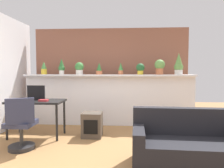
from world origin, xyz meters
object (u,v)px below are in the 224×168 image
at_px(potted_plant_1, 62,67).
at_px(potted_plant_7, 179,65).
at_px(potted_plant_2, 79,68).
at_px(potted_plant_5, 140,68).
at_px(office_chair, 21,128).
at_px(book_on_desk, 44,100).
at_px(potted_plant_3, 99,69).
at_px(desk, 37,104).
at_px(side_cube_shelf, 92,125).
at_px(tv_monitor, 36,93).
at_px(potted_plant_0, 44,68).
at_px(potted_plant_6, 160,66).
at_px(potted_plant_4, 121,68).
at_px(couch, 189,148).

bearing_deg(potted_plant_1, potted_plant_7, 0.29).
relative_size(potted_plant_2, potted_plant_5, 1.12).
xyz_separation_m(potted_plant_2, office_chair, (-0.62, -1.76, -1.03)).
bearing_deg(book_on_desk, potted_plant_3, 48.54).
bearing_deg(desk, side_cube_shelf, 3.62).
bearing_deg(tv_monitor, potted_plant_2, 52.41).
height_order(potted_plant_0, office_chair, potted_plant_0).
xyz_separation_m(potted_plant_0, potted_plant_2, (0.90, 0.00, -0.00)).
xyz_separation_m(potted_plant_7, side_cube_shelf, (-1.95, -0.93, -1.25)).
distance_m(potted_plant_0, potted_plant_5, 2.40).
bearing_deg(tv_monitor, desk, -64.40).
distance_m(potted_plant_0, office_chair, 2.05).
bearing_deg(desk, potted_plant_7, 18.04).
xyz_separation_m(potted_plant_0, potted_plant_7, (3.31, 0.00, 0.08)).
height_order(potted_plant_0, potted_plant_6, potted_plant_6).
xyz_separation_m(potted_plant_0, potted_plant_1, (0.45, -0.01, 0.03)).
bearing_deg(desk, potted_plant_2, 56.17).
xyz_separation_m(potted_plant_1, potted_plant_2, (0.44, 0.01, -0.03)).
bearing_deg(book_on_desk, potted_plant_2, 66.86).
relative_size(potted_plant_1, potted_plant_4, 1.33).
bearing_deg(potted_plant_1, potted_plant_3, -0.21).
distance_m(office_chair, side_cube_shelf, 1.37).
relative_size(potted_plant_1, potted_plant_3, 1.32).
distance_m(potted_plant_5, tv_monitor, 2.43).
distance_m(potted_plant_1, book_on_desk, 1.30).
height_order(potted_plant_2, tv_monitor, potted_plant_2).
height_order(book_on_desk, couch, couch).
xyz_separation_m(potted_plant_3, potted_plant_6, (1.47, 0.03, 0.06)).
relative_size(potted_plant_6, book_on_desk, 2.11).
bearing_deg(couch, office_chair, 170.11).
bearing_deg(potted_plant_7, desk, -161.96).
xyz_separation_m(potted_plant_1, couch, (2.47, -2.21, -1.17)).
distance_m(potted_plant_1, potted_plant_3, 0.94).
bearing_deg(desk, potted_plant_0, 102.69).
bearing_deg(book_on_desk, potted_plant_6, 24.81).
bearing_deg(potted_plant_7, potted_plant_2, -179.93).
xyz_separation_m(potted_plant_4, potted_plant_6, (0.94, -0.00, 0.05)).
bearing_deg(book_on_desk, couch, -23.72).
xyz_separation_m(potted_plant_3, potted_plant_7, (1.92, 0.02, 0.10)).
distance_m(potted_plant_2, office_chair, 2.13).
xyz_separation_m(potted_plant_4, book_on_desk, (-1.50, -1.13, -0.64)).
relative_size(potted_plant_3, potted_plant_5, 1.11).
bearing_deg(potted_plant_5, potted_plant_4, 172.64).
relative_size(tv_monitor, side_cube_shelf, 0.73).
height_order(potted_plant_4, potted_plant_5, potted_plant_4).
bearing_deg(potted_plant_5, couch, -76.23).
height_order(tv_monitor, side_cube_shelf, tv_monitor).
relative_size(potted_plant_1, potted_plant_5, 1.46).
distance_m(potted_plant_0, potted_plant_7, 3.32).
bearing_deg(desk, office_chair, -86.27).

